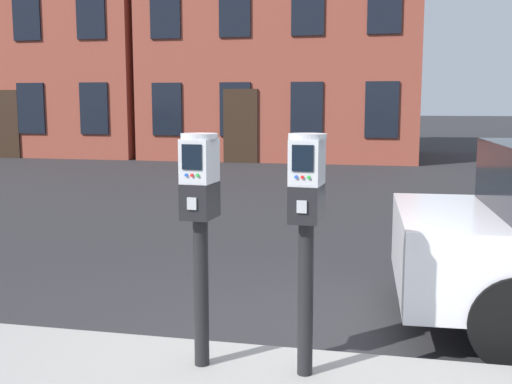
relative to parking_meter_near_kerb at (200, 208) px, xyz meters
The scene contains 3 objects.
ground_plane 1.20m from the parking_meter_near_kerb, 22.93° to the left, with size 160.00×160.00×0.00m, color #28282B.
parking_meter_near_kerb is the anchor object (origin of this frame).
parking_meter_twin_adjacent 0.63m from the parking_meter_near_kerb, ahead, with size 0.23×0.26×1.41m.
Camera 1 is at (0.68, -3.68, 1.73)m, focal length 44.15 mm.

